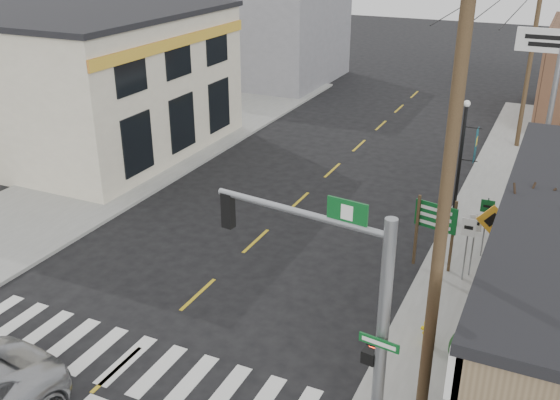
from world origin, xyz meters
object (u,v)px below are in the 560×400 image
at_px(dance_center_sign, 558,69).
at_px(bare_tree, 545,202).
at_px(lamp_post, 462,154).
at_px(guide_sign, 435,223).
at_px(utility_pole_near, 444,209).
at_px(utility_pole_far, 530,59).
at_px(fire_hydrant, 428,331).
at_px(traffic_signal_pole, 352,307).

relative_size(dance_center_sign, bare_tree, 1.43).
bearing_deg(bare_tree, lamp_post, 116.06).
height_order(guide_sign, utility_pole_near, utility_pole_near).
bearing_deg(utility_pole_far, utility_pole_near, -88.08).
bearing_deg(utility_pole_near, guide_sign, 103.71).
bearing_deg(bare_tree, utility_pole_far, 96.26).
bearing_deg(fire_hydrant, utility_pole_far, 88.66).
relative_size(lamp_post, dance_center_sign, 0.67).
height_order(traffic_signal_pole, fire_hydrant, traffic_signal_pole).
relative_size(traffic_signal_pole, utility_pole_far, 0.65).
bearing_deg(dance_center_sign, traffic_signal_pole, -99.04).
distance_m(guide_sign, bare_tree, 4.60).
relative_size(bare_tree, utility_pole_far, 0.58).
relative_size(fire_hydrant, bare_tree, 0.15).
xyz_separation_m(lamp_post, dance_center_sign, (2.64, 3.96, 2.60)).
distance_m(fire_hydrant, dance_center_sign, 13.11).
xyz_separation_m(utility_pole_near, utility_pole_far, (-0.04, 21.51, -0.81)).
xyz_separation_m(guide_sign, dance_center_sign, (2.70, 7.79, 3.76)).
relative_size(guide_sign, dance_center_sign, 0.35).
distance_m(traffic_signal_pole, dance_center_sign, 16.43).
distance_m(guide_sign, dance_center_sign, 9.06).
bearing_deg(lamp_post, traffic_signal_pole, -90.16).
height_order(guide_sign, bare_tree, bare_tree).
relative_size(guide_sign, utility_pole_far, 0.29).
xyz_separation_m(guide_sign, bare_tree, (3.13, -2.45, 2.33)).
distance_m(traffic_signal_pole, utility_pole_far, 22.92).
bearing_deg(bare_tree, dance_center_sign, 92.40).
relative_size(guide_sign, fire_hydrant, 3.28).
bearing_deg(fire_hydrant, lamp_post, 95.43).
height_order(lamp_post, utility_pole_far, utility_pole_far).
relative_size(fire_hydrant, utility_pole_near, 0.07).
xyz_separation_m(guide_sign, lamp_post, (0.06, 3.83, 1.16)).
bearing_deg(guide_sign, traffic_signal_pole, -77.53).
distance_m(traffic_signal_pole, utility_pole_near, 2.72).
bearing_deg(fire_hydrant, dance_center_sign, 81.09).
height_order(traffic_signal_pole, dance_center_sign, dance_center_sign).
relative_size(guide_sign, bare_tree, 0.50).
height_order(utility_pole_near, utility_pole_far, utility_pole_near).
distance_m(guide_sign, utility_pole_near, 7.93).
height_order(fire_hydrant, utility_pole_near, utility_pole_near).
distance_m(lamp_post, bare_tree, 7.08).
distance_m(dance_center_sign, utility_pole_near, 14.78).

